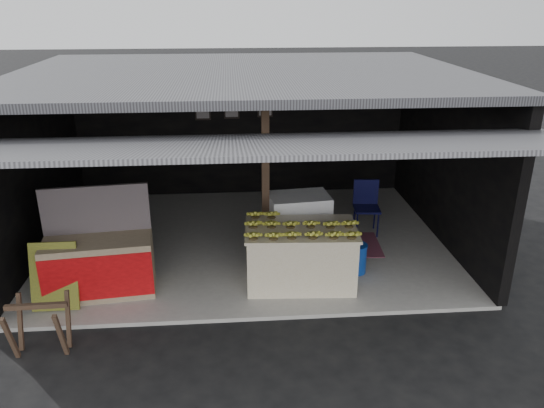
{
  "coord_description": "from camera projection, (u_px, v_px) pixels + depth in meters",
  "views": [
    {
      "loc": [
        -0.23,
        -6.11,
        4.13
      ],
      "look_at": [
        0.38,
        1.54,
        1.1
      ],
      "focal_mm": 35.0,
      "sensor_mm": 36.0,
      "label": 1
    }
  ],
  "objects": [
    {
      "name": "sawhorse",
      "position": [
        39.0,
        322.0,
        6.4
      ],
      "size": [
        0.73,
        0.63,
        0.7
      ],
      "rotation": [
        0.0,
        0.0,
        0.03
      ],
      "color": "#452F23",
      "rests_on": "ground"
    },
    {
      "name": "ground",
      "position": [
        253.0,
        321.0,
        7.2
      ],
      "size": [
        80.0,
        80.0,
        0.0
      ],
      "primitive_type": "plane",
      "color": "black",
      "rests_on": "ground"
    },
    {
      "name": "banana_table",
      "position": [
        301.0,
        255.0,
        7.9
      ],
      "size": [
        1.69,
        1.1,
        0.9
      ],
      "rotation": [
        0.0,
        0.0,
        -0.06
      ],
      "color": "white",
      "rests_on": "concrete_slab"
    },
    {
      "name": "plastic_chair",
      "position": [
        366.0,
        202.0,
        9.62
      ],
      "size": [
        0.5,
        0.5,
        0.96
      ],
      "rotation": [
        0.0,
        0.0,
        -0.09
      ],
      "color": "#090933",
      "rests_on": "concrete_slab"
    },
    {
      "name": "white_crate",
      "position": [
        299.0,
        226.0,
        8.72
      ],
      "size": [
        1.02,
        0.75,
        1.07
      ],
      "rotation": [
        0.0,
        0.0,
        0.11
      ],
      "color": "white",
      "rests_on": "concrete_slab"
    },
    {
      "name": "water_barrel",
      "position": [
        357.0,
        259.0,
        8.28
      ],
      "size": [
        0.3,
        0.3,
        0.45
      ],
      "primitive_type": "cylinder",
      "color": "#0E379A",
      "rests_on": "concrete_slab"
    },
    {
      "name": "shophouse",
      "position": [
        244.0,
        123.0,
        9.04
      ],
      "size": [
        7.4,
        7.29,
        3.02
      ],
      "color": "black",
      "rests_on": "ground"
    },
    {
      "name": "magenta_rug",
      "position": [
        337.0,
        245.0,
        9.26
      ],
      "size": [
        1.57,
        1.1,
        0.01
      ],
      "primitive_type": "cube",
      "rotation": [
        0.0,
        0.0,
        -0.07
      ],
      "color": "maroon",
      "rests_on": "concrete_slab"
    },
    {
      "name": "green_signboard",
      "position": [
        54.0,
        276.0,
        7.26
      ],
      "size": [
        0.64,
        0.3,
        0.93
      ],
      "primitive_type": "cube",
      "rotation": [
        -0.27,
        0.0,
        0.0
      ],
      "color": "black",
      "rests_on": "concrete_slab"
    },
    {
      "name": "banana_pile",
      "position": [
        301.0,
        222.0,
        7.7
      ],
      "size": [
        1.56,
        0.99,
        0.18
      ],
      "primitive_type": null,
      "rotation": [
        0.0,
        0.0,
        -0.06
      ],
      "color": "gold",
      "rests_on": "banana_table"
    },
    {
      "name": "picture_frames",
      "position": [
        233.0,
        109.0,
        11.02
      ],
      "size": [
        1.62,
        0.04,
        0.46
      ],
      "color": "black",
      "rests_on": "shophouse"
    },
    {
      "name": "neighbor_stall",
      "position": [
        100.0,
        264.0,
        7.62
      ],
      "size": [
        1.58,
        0.85,
        1.56
      ],
      "rotation": [
        0.0,
        0.0,
        0.11
      ],
      "color": "#998466",
      "rests_on": "concrete_slab"
    },
    {
      "name": "concrete_slab",
      "position": [
        247.0,
        240.0,
        9.51
      ],
      "size": [
        7.0,
        5.0,
        0.06
      ],
      "primitive_type": "cube",
      "color": "gray",
      "rests_on": "ground"
    }
  ]
}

